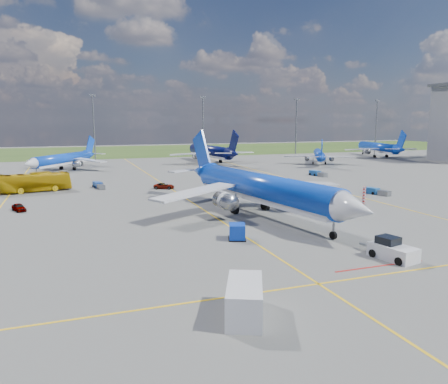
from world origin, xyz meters
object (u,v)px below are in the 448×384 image
object	(u,v)px
service_car_b	(164,186)
baggage_tug_w	(376,192)
bg_jet_ene	(377,157)
warning_post	(364,196)
service_car_c	(234,182)
service_car_a	(19,207)
baggage_tug_e	(318,174)
bg_jet_nnw	(63,171)
baggage_tug_c	(99,185)
main_airliner	(261,215)
apron_bus	(34,182)
bg_jet_n	(210,162)
bg_jet_ne	(319,164)
service_van	(245,300)
uld_container	(237,232)
pushback_tug	(392,250)

from	to	relation	value
service_car_b	baggage_tug_w	size ratio (longest dim) A/B	0.79
bg_jet_ene	service_car_b	xyz separation A→B (m)	(-92.84, -49.61, 0.58)
warning_post	service_car_c	world-z (taller)	warning_post
service_car_a	baggage_tug_e	size ratio (longest dim) A/B	0.61
baggage_tug_w	bg_jet_nnw	bearing A→B (deg)	115.30
baggage_tug_c	main_airliner	bearing A→B (deg)	-69.61
warning_post	service_car_a	size ratio (longest dim) A/B	0.87
service_car_c	warning_post	bearing A→B (deg)	-24.04
service_car_a	baggage_tug_w	bearing A→B (deg)	-27.57
main_airliner	apron_bus	distance (m)	47.32
warning_post	main_airliner	xyz separation A→B (m)	(-19.24, -1.66, -1.50)
service_car_a	baggage_tug_e	world-z (taller)	baggage_tug_e
bg_jet_nnw	baggage_tug_c	world-z (taller)	bg_jet_nnw
bg_jet_n	bg_jet_ne	world-z (taller)	bg_jet_n
apron_bus	baggage_tug_c	xyz separation A→B (m)	(12.10, 0.79, -1.34)
baggage_tug_w	baggage_tug_e	distance (m)	28.17
apron_bus	baggage_tug_e	bearing A→B (deg)	-98.44
main_airliner	service_van	distance (m)	33.51
uld_container	apron_bus	bearing A→B (deg)	137.83
bg_jet_ne	main_airliner	distance (m)	81.16
uld_container	service_car_a	xyz separation A→B (m)	(-25.53, 26.27, -0.31)
main_airliner	baggage_tug_c	world-z (taller)	main_airliner
bg_jet_nnw	service_car_c	world-z (taller)	bg_jet_nnw
baggage_tug_w	pushback_tug	bearing A→B (deg)	-143.24
baggage_tug_c	service_van	bearing A→B (deg)	-95.06
service_van	apron_bus	xyz separation A→B (m)	(-17.48, 64.24, 0.65)
baggage_tug_c	service_car_b	bearing A→B (deg)	-34.33
warning_post	pushback_tug	xyz separation A→B (m)	(-15.40, -24.55, -0.62)
service_car_c	baggage_tug_w	size ratio (longest dim) A/B	0.84
bg_jet_ene	baggage_tug_w	world-z (taller)	bg_jet_ene
bg_jet_ne	service_van	xyz separation A→B (m)	(-64.81, -94.03, 1.23)
main_airliner	baggage_tug_c	size ratio (longest dim) A/B	8.48
bg_jet_nnw	pushback_tug	size ratio (longest dim) A/B	5.15
service_car_c	bg_jet_ne	bearing A→B (deg)	82.06
bg_jet_ne	service_car_c	distance (m)	54.38
pushback_tug	baggage_tug_e	size ratio (longest dim) A/B	1.16
warning_post	apron_bus	world-z (taller)	apron_bus
apron_bus	service_car_a	xyz separation A→B (m)	(-1.09, -18.91, -1.29)
uld_container	service_car_a	bearing A→B (deg)	153.59
warning_post	uld_container	xyz separation A→B (m)	(-27.32, -12.51, -0.60)
service_van	service_car_b	world-z (taller)	service_van
service_van	service_car_c	world-z (taller)	service_van
main_airliner	service_car_c	distance (m)	30.96
service_car_b	pushback_tug	bearing A→B (deg)	-145.29
apron_bus	main_airliner	bearing A→B (deg)	-147.49
baggage_tug_c	pushback_tug	bearing A→B (deg)	-77.08
main_airliner	pushback_tug	size ratio (longest dim) A/B	6.78
baggage_tug_w	baggage_tug_e	bearing A→B (deg)	64.01
bg_jet_ene	service_car_c	distance (m)	91.62
service_car_c	uld_container	bearing A→B (deg)	-67.41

